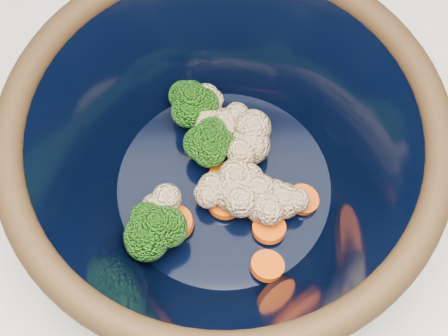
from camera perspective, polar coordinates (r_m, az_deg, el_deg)
name	(u,v)px	position (r m, az deg, el deg)	size (l,w,h in m)	color
mixing_bowl	(224,160)	(0.47, 0.00, 0.69)	(0.40, 0.40, 0.14)	black
vegetable_pile	(205,173)	(0.49, -1.72, -0.49)	(0.15, 0.17, 0.05)	#608442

